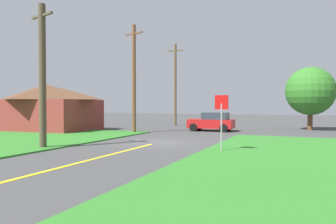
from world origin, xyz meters
name	(u,v)px	position (x,y,z in m)	size (l,w,h in m)	color
ground_plane	(159,142)	(0.00, 0.00, 0.00)	(120.00, 120.00, 0.00)	#404040
lane_stripe_center	(69,165)	(0.00, -8.00, 0.01)	(0.20, 14.00, 0.01)	yellow
stop_sign	(221,113)	(4.42, -2.37, 1.90)	(0.68, 0.16, 2.74)	#9EA0A8
car_approaching_junction	(212,122)	(0.71, 9.50, 0.80)	(3.90, 2.19, 1.62)	red
utility_pole_near	(42,75)	(-4.40, -4.83, 3.82)	(1.77, 0.56, 7.48)	#4D412F
utility_pole_mid	(134,78)	(-4.61, 5.14, 4.47)	(1.77, 0.58, 8.72)	brown
utility_pole_far	(175,84)	(-5.03, 15.11, 4.61)	(1.80, 0.27, 8.95)	brown
oak_tree_left	(310,91)	(8.54, 14.00, 3.51)	(4.34, 4.34, 5.69)	brown
barn	(46,107)	(-13.19, 4.42, 2.06)	(8.67, 6.21, 4.12)	maroon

